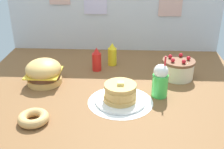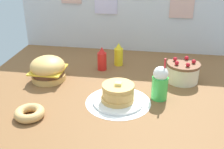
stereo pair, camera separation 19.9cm
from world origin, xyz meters
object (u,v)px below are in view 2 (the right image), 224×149
(ketchup_bottle, at_px, (102,59))
(burger, at_px, (48,69))
(cream_soda_cup, at_px, (160,83))
(pancake_stack, at_px, (118,95))
(mustard_bottle, at_px, (119,55))
(donut_pink_glaze, at_px, (29,113))
(layer_cake, at_px, (183,72))

(ketchup_bottle, bearing_deg, burger, -145.66)
(cream_soda_cup, bearing_deg, pancake_stack, -159.74)
(mustard_bottle, bearing_deg, burger, -143.02)
(burger, height_order, ketchup_bottle, ketchup_bottle)
(mustard_bottle, relative_size, donut_pink_glaze, 1.08)
(ketchup_bottle, relative_size, donut_pink_glaze, 1.08)
(layer_cake, bearing_deg, pancake_stack, -137.95)
(burger, bearing_deg, ketchup_bottle, 34.34)
(layer_cake, distance_m, cream_soda_cup, 0.36)
(pancake_stack, bearing_deg, cream_soda_cup, 20.26)
(burger, xyz_separation_m, layer_cake, (1.05, 0.15, -0.01))
(ketchup_bottle, bearing_deg, layer_cake, -9.63)
(donut_pink_glaze, bearing_deg, burger, 97.86)
(pancake_stack, distance_m, donut_pink_glaze, 0.58)
(burger, bearing_deg, mustard_bottle, 36.98)
(burger, height_order, mustard_bottle, mustard_bottle)
(burger, relative_size, pancake_stack, 0.78)
(ketchup_bottle, relative_size, cream_soda_cup, 0.67)
(pancake_stack, bearing_deg, donut_pink_glaze, -153.14)
(layer_cake, distance_m, ketchup_bottle, 0.67)
(layer_cake, bearing_deg, cream_soda_cup, -119.94)
(donut_pink_glaze, bearing_deg, mustard_bottle, 64.23)
(cream_soda_cup, xyz_separation_m, donut_pink_glaze, (-0.80, -0.37, -0.09))
(layer_cake, distance_m, donut_pink_glaze, 1.18)
(layer_cake, relative_size, cream_soda_cup, 0.83)
(donut_pink_glaze, bearing_deg, pancake_stack, 26.86)
(burger, bearing_deg, cream_soda_cup, -10.29)
(pancake_stack, xyz_separation_m, mustard_bottle, (-0.08, 0.64, 0.03))
(cream_soda_cup, bearing_deg, burger, 169.71)
(pancake_stack, relative_size, cream_soda_cup, 1.13)
(layer_cake, height_order, mustard_bottle, mustard_bottle)
(donut_pink_glaze, bearing_deg, ketchup_bottle, 68.49)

